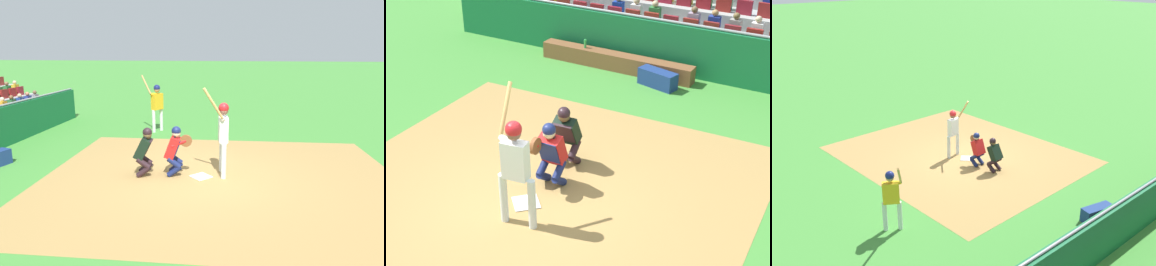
# 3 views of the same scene
# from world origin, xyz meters

# --- Properties ---
(ground_plane) EXTENTS (160.00, 160.00, 0.00)m
(ground_plane) POSITION_xyz_m (0.00, 0.00, 0.00)
(ground_plane) COLOR #408935
(infield_dirt_patch) EXTENTS (7.67, 9.16, 0.01)m
(infield_dirt_patch) POSITION_xyz_m (0.00, 0.50, 0.00)
(infield_dirt_patch) COLOR #A37F46
(infield_dirt_patch) RESTS_ON ground_plane
(home_plate_marker) EXTENTS (0.62, 0.62, 0.02)m
(home_plate_marker) POSITION_xyz_m (0.00, 0.00, 0.02)
(home_plate_marker) COLOR white
(home_plate_marker) RESTS_ON infield_dirt_patch
(batter_at_plate) EXTENTS (0.72, 0.63, 2.29)m
(batter_at_plate) POSITION_xyz_m (-0.22, 0.52, 1.18)
(batter_at_plate) COLOR silver
(batter_at_plate) RESTS_ON ground_plane
(catcher_crouching) EXTENTS (0.48, 0.73, 1.30)m
(catcher_crouching) POSITION_xyz_m (-0.08, -0.68, 0.72)
(catcher_crouching) COLOR navy
(catcher_crouching) RESTS_ON ground_plane
(home_plate_umpire) EXTENTS (0.49, 0.51, 1.28)m
(home_plate_umpire) POSITION_xyz_m (0.05, -1.44, 0.69)
(home_plate_umpire) COLOR black
(home_plate_umpire) RESTS_ON ground_plane
(dugout_wall) EXTENTS (13.93, 0.24, 1.39)m
(dugout_wall) POSITION_xyz_m (0.00, -6.80, 0.67)
(dugout_wall) COLOR #156236
(dugout_wall) RESTS_ON ground_plane
(dugout_bench) EXTENTS (4.30, 0.40, 0.44)m
(dugout_bench) POSITION_xyz_m (1.43, -6.25, 0.22)
(dugout_bench) COLOR brown
(dugout_bench) RESTS_ON ground_plane
(water_bottle_on_bench) EXTENTS (0.07, 0.07, 0.23)m
(water_bottle_on_bench) POSITION_xyz_m (2.34, -6.24, 0.56)
(water_bottle_on_bench) COLOR green
(water_bottle_on_bench) RESTS_ON dugout_bench
(equipment_duffel_bag) EXTENTS (1.05, 0.59, 0.42)m
(equipment_duffel_bag) POSITION_xyz_m (0.01, -5.75, 0.21)
(equipment_duffel_bag) COLOR navy
(equipment_duffel_bag) RESTS_ON ground_plane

